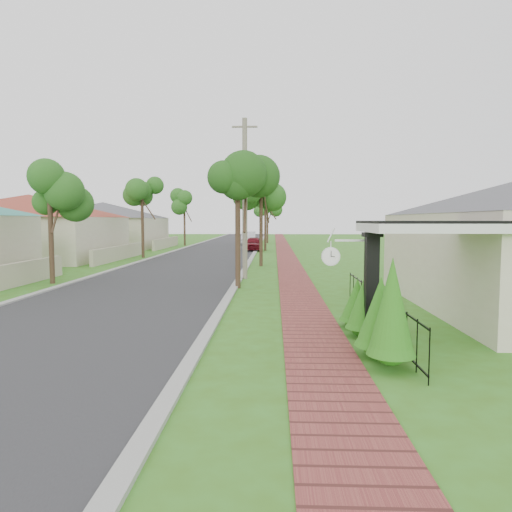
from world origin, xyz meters
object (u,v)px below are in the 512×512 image
(porch_post, at_px, (371,292))
(parked_car_white, at_px, (249,238))
(utility_pole, at_px, (245,198))
(parked_car_red, at_px, (253,244))
(near_tree, at_px, (238,190))
(station_clock, at_px, (332,255))

(porch_post, height_order, parked_car_white, porch_post)
(porch_post, xyz_separation_m, utility_pole, (-3.65, 11.00, 2.71))
(parked_car_red, relative_size, parked_car_white, 0.83)
(parked_car_white, xyz_separation_m, near_tree, (1.41, -33.19, 3.29))
(utility_pole, bearing_deg, parked_car_white, 92.86)
(parked_car_red, xyz_separation_m, utility_pole, (0.50, -19.96, 3.20))
(station_clock, bearing_deg, parked_car_white, 96.01)
(parked_car_red, distance_m, parked_car_white, 10.28)
(parked_car_white, height_order, station_clock, station_clock)
(near_tree, height_order, utility_pole, utility_pole)
(utility_pole, bearing_deg, station_clock, -75.28)
(parked_car_white, distance_m, near_tree, 33.38)
(porch_post, bearing_deg, parked_car_red, 97.63)
(near_tree, bearing_deg, parked_car_red, 91.00)
(parked_car_red, height_order, parked_car_white, parked_car_white)
(parked_car_red, relative_size, utility_pole, 0.49)
(utility_pole, relative_size, station_clock, 7.03)
(parked_car_white, height_order, utility_pole, utility_pole)
(porch_post, height_order, parked_car_red, porch_post)
(utility_pole, bearing_deg, near_tree, -91.91)
(parked_car_white, bearing_deg, near_tree, -89.55)
(parked_car_red, distance_m, near_tree, 23.22)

